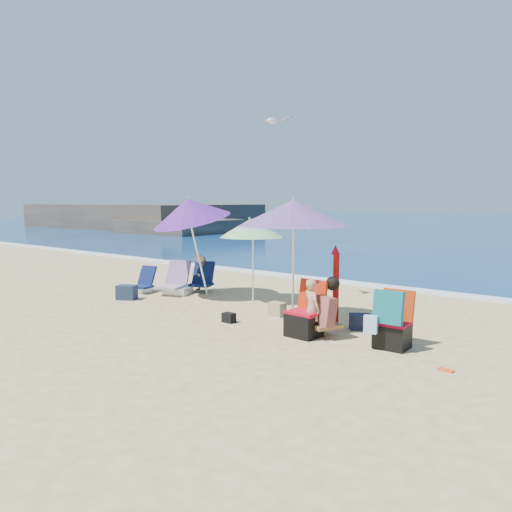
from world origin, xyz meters
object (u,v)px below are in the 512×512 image
Objects in this scene: seagull at (273,121)px; umbrella_blue at (190,210)px; camp_chair_right at (391,327)px; camp_chair_left at (305,320)px; umbrella_turquoise at (293,213)px; person_left at (203,274)px; furled_umbrella at (336,282)px; person_center at (317,308)px; chair_navy at (142,285)px; chair_rainbow at (176,285)px; umbrella_striped at (251,228)px.

umbrella_blue is at bearing -151.33° from seagull.
camp_chair_right is at bearing -9.37° from umbrella_blue.
umbrella_turquoise is at bearing 138.62° from camp_chair_left.
umbrella_blue is 1.79m from person_left.
camp_chair_right is at bearing -26.38° from seagull.
camp_chair_left is (-0.09, -0.83, -0.52)m from furled_umbrella.
umbrella_blue is 5.53m from camp_chair_right.
umbrella_turquoise is 1.79m from person_center.
chair_navy is at bearing 179.73° from furled_umbrella.
chair_rainbow is 1.03× the size of camp_chair_left.
umbrella_striped is 2.46m from chair_rainbow.
person_center is (0.81, -0.47, -1.52)m from umbrella_turquoise.
umbrella_striped is at bearing 160.54° from camp_chair_right.
seagull is (-2.17, 1.99, 3.63)m from camp_chair_left.
chair_navy is 4.98m from seagull.
umbrella_blue reaches higher than person_left.
person_center is at bearing -83.14° from furled_umbrella.
furled_umbrella is at bearing 84.07° from camp_chair_left.
umbrella_blue is 4.09m from furled_umbrella.
umbrella_turquoise is 1.56× the size of furled_umbrella.
chair_rainbow is 1.03× the size of camp_chair_right.
umbrella_striped is 1.52m from umbrella_blue.
camp_chair_right reaches higher than chair_rainbow.
umbrella_turquoise reaches higher than umbrella_striped.
chair_rainbow is (-3.77, 0.63, -1.79)m from umbrella_turquoise.
person_center is (3.99, -1.00, -1.53)m from umbrella_blue.
umbrella_blue is (-3.18, 0.53, 0.00)m from umbrella_turquoise.
seagull is at bearing 152.68° from furled_umbrella.
chair_navy is at bearing -136.02° from person_left.
chair_rainbow is at bearing 21.92° from chair_navy.
umbrella_blue reaches higher than chair_navy.
seagull is (3.09, 1.14, 3.73)m from chair_navy.
umbrella_blue is at bearing 9.29° from chair_navy.
camp_chair_left is at bearing -95.93° from furled_umbrella.
person_center is at bearing -30.20° from umbrella_turquoise.
furled_umbrella is 4.01m from seagull.
camp_chair_left reaches higher than chair_navy.
furled_umbrella is 1.51m from camp_chair_right.
camp_chair_left is at bearing -170.57° from camp_chair_right.
person_center is (0.17, 0.09, 0.20)m from camp_chair_left.
umbrella_blue reaches higher than camp_chair_left.
seagull reaches higher than chair_rainbow.
umbrella_turquoise is at bearing -43.09° from seagull.
camp_chair_left is at bearing -152.97° from person_center.
person_center is (2.61, -1.49, -1.15)m from umbrella_striped.
umbrella_striped reaches higher than camp_chair_left.
umbrella_striped is 2.03× the size of camp_chair_left.
umbrella_striped is 3.20m from camp_chair_left.
seagull is (-2.34, 1.90, 3.43)m from person_center.
umbrella_turquoise is at bearing -9.39° from umbrella_blue.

